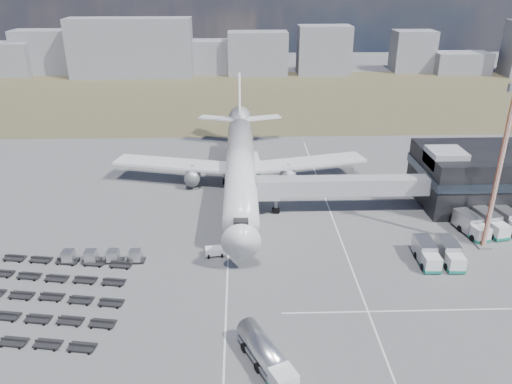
{
  "coord_description": "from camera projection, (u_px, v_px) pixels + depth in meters",
  "views": [
    {
      "loc": [
        0.18,
        -59.06,
        39.51
      ],
      "look_at": [
        2.68,
        20.78,
        4.0
      ],
      "focal_mm": 35.0,
      "sensor_mm": 36.0,
      "label": 1
    }
  ],
  "objects": [
    {
      "name": "ground",
      "position": [
        242.0,
        278.0,
        69.99
      ],
      "size": [
        420.0,
        420.0,
        0.0
      ],
      "primitive_type": "plane",
      "color": "#565659",
      "rests_on": "ground"
    },
    {
      "name": "grass_strip",
      "position": [
        240.0,
        97.0,
        170.45
      ],
      "size": [
        420.0,
        90.0,
        0.01
      ],
      "primitive_type": "cube",
      "color": "brown",
      "rests_on": "ground"
    },
    {
      "name": "lane_markings",
      "position": [
        308.0,
        266.0,
        73.01
      ],
      "size": [
        47.12,
        110.0,
        0.01
      ],
      "color": "silver",
      "rests_on": "ground"
    },
    {
      "name": "terminal",
      "position": [
        502.0,
        176.0,
        91.11
      ],
      "size": [
        30.4,
        16.4,
        11.0
      ],
      "color": "black",
      "rests_on": "ground"
    },
    {
      "name": "jet_bridge",
      "position": [
        332.0,
        186.0,
        87.05
      ],
      "size": [
        30.3,
        3.8,
        7.05
      ],
      "color": "#939399",
      "rests_on": "ground"
    },
    {
      "name": "airliner",
      "position": [
        240.0,
        162.0,
        97.41
      ],
      "size": [
        51.59,
        64.53,
        17.62
      ],
      "color": "silver",
      "rests_on": "ground"
    },
    {
      "name": "skyline",
      "position": [
        193.0,
        53.0,
        203.91
      ],
      "size": [
        309.78,
        24.37,
        22.78
      ],
      "color": "gray",
      "rests_on": "ground"
    },
    {
      "name": "fuel_tanker",
      "position": [
        266.0,
        356.0,
        53.62
      ],
      "size": [
        6.45,
        10.19,
        3.24
      ],
      "rotation": [
        0.0,
        0.0,
        0.43
      ],
      "color": "silver",
      "rests_on": "ground"
    },
    {
      "name": "pushback_tug",
      "position": [
        215.0,
        252.0,
        75.32
      ],
      "size": [
        3.08,
        2.0,
        1.34
      ],
      "primitive_type": "cube",
      "rotation": [
        0.0,
        0.0,
        0.13
      ],
      "color": "silver",
      "rests_on": "ground"
    },
    {
      "name": "catering_truck",
      "position": [
        253.0,
        164.0,
        106.67
      ],
      "size": [
        3.19,
        6.92,
        3.1
      ],
      "rotation": [
        0.0,
        0.0,
        0.06
      ],
      "color": "silver",
      "rests_on": "ground"
    },
    {
      "name": "service_trucks_near",
      "position": [
        438.0,
        253.0,
        73.26
      ],
      "size": [
        6.02,
        7.15,
        2.82
      ],
      "rotation": [
        0.0,
        0.0,
        -0.03
      ],
      "color": "silver",
      "rests_on": "ground"
    },
    {
      "name": "service_trucks_far",
      "position": [
        500.0,
        222.0,
        82.28
      ],
      "size": [
        14.34,
        9.7,
        2.93
      ],
      "rotation": [
        0.0,
        0.0,
        0.2
      ],
      "color": "silver",
      "rests_on": "ground"
    },
    {
      "name": "uld_row",
      "position": [
        102.0,
        256.0,
        73.45
      ],
      "size": [
        12.54,
        1.89,
        1.73
      ],
      "rotation": [
        0.0,
        0.0,
        -0.02
      ],
      "color": "black",
      "rests_on": "ground"
    },
    {
      "name": "baggage_dollies",
      "position": [
        35.0,
        297.0,
        65.28
      ],
      "size": [
        26.05,
        22.2,
        0.74
      ],
      "rotation": [
        0.0,
        0.0,
        -0.16
      ],
      "color": "black",
      "rests_on": "ground"
    },
    {
      "name": "floodlight_mast",
      "position": [
        499.0,
        170.0,
        72.82
      ],
      "size": [
        2.43,
        1.97,
        25.56
      ],
      "rotation": [
        0.0,
        0.0,
        0.13
      ],
      "color": "#BC491E",
      "rests_on": "ground"
    }
  ]
}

